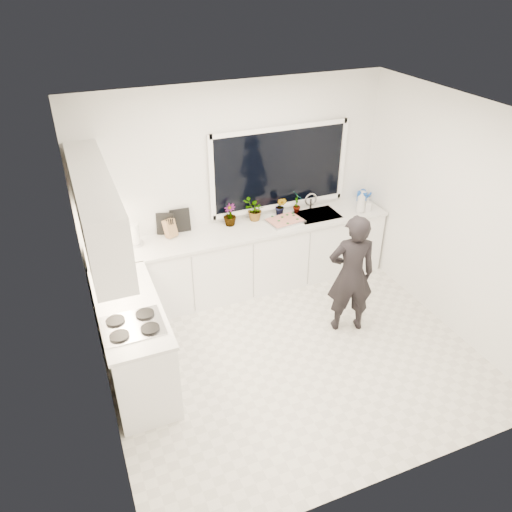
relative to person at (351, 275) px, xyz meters
name	(u,v)px	position (x,y,z in m)	size (l,w,h in m)	color
floor	(291,355)	(-0.83, -0.21, -0.77)	(4.00, 3.50, 0.02)	beige
wall_back	(236,188)	(-0.83, 1.55, 0.59)	(4.00, 0.02, 2.70)	white
wall_left	(90,297)	(-2.84, -0.21, 0.59)	(0.02, 3.50, 2.70)	white
wall_right	(455,219)	(1.18, -0.21, 0.59)	(0.02, 3.50, 2.70)	white
ceiling	(303,117)	(-0.83, -0.21, 1.95)	(4.00, 3.50, 0.02)	white
window	(279,168)	(-0.23, 1.52, 0.79)	(1.80, 0.02, 1.00)	black
base_cabinets_back	(245,260)	(-0.83, 1.24, -0.32)	(3.92, 0.58, 0.88)	white
base_cabinets_left	(134,342)	(-2.50, 0.14, -0.32)	(0.58, 1.60, 0.88)	white
countertop_back	(245,230)	(-0.83, 1.23, 0.14)	(3.94, 0.62, 0.04)	silver
countertop_left	(129,307)	(-2.50, 0.14, 0.14)	(0.62, 1.60, 0.04)	silver
upper_cabinets	(96,209)	(-2.62, 0.49, 1.09)	(0.34, 2.10, 0.70)	white
sink	(317,218)	(0.22, 1.24, 0.11)	(0.58, 0.42, 0.14)	silver
faucet	(311,201)	(0.22, 1.44, 0.27)	(0.03, 0.03, 0.22)	silver
stovetop	(133,325)	(-2.52, -0.21, 0.18)	(0.56, 0.48, 0.03)	black
person	(351,275)	(0.00, 0.00, 0.00)	(0.55, 0.36, 1.51)	black
pizza_tray	(285,221)	(-0.28, 1.21, 0.18)	(0.46, 0.34, 0.03)	silver
pizza	(285,220)	(-0.28, 1.21, 0.20)	(0.42, 0.30, 0.01)	#AD2517
watering_can	(362,196)	(1.02, 1.40, 0.23)	(0.14, 0.14, 0.13)	blue
paper_towel_roll	(135,235)	(-2.20, 1.34, 0.29)	(0.11, 0.11, 0.26)	silver
knife_block	(170,229)	(-1.76, 1.38, 0.27)	(0.13, 0.10, 0.22)	#A0774A
utensil_crock	(110,278)	(-2.61, 0.59, 0.24)	(0.13, 0.13, 0.16)	#B9B9BE
picture_frame_large	(165,224)	(-1.80, 1.48, 0.30)	(0.22, 0.02, 0.28)	black
picture_frame_small	(180,220)	(-1.61, 1.48, 0.31)	(0.25, 0.02, 0.30)	black
herb_plants	(260,209)	(-0.56, 1.40, 0.31)	(1.14, 0.35, 0.32)	#26662D
soap_bottles	(363,202)	(0.82, 1.09, 0.31)	(0.24, 0.17, 0.31)	#D8BF66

